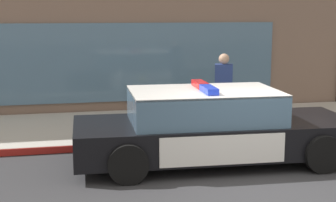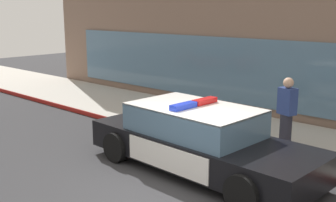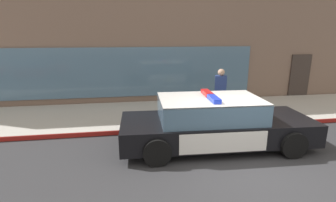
{
  "view_description": "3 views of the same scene",
  "coord_description": "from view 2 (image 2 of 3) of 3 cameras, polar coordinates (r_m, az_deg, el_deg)",
  "views": [
    {
      "loc": [
        -3.31,
        -7.35,
        2.82
      ],
      "look_at": [
        -1.33,
        2.0,
        1.09
      ],
      "focal_mm": 53.46,
      "sensor_mm": 36.0,
      "label": 1
    },
    {
      "loc": [
        4.61,
        -5.3,
        3.38
      ],
      "look_at": [
        -2.35,
        2.26,
        1.11
      ],
      "focal_mm": 44.61,
      "sensor_mm": 36.0,
      "label": 2
    },
    {
      "loc": [
        -2.92,
        -4.99,
        3.05
      ],
      "look_at": [
        -1.76,
        2.41,
        1.06
      ],
      "focal_mm": 27.31,
      "sensor_mm": 36.0,
      "label": 3
    }
  ],
  "objects": [
    {
      "name": "ground",
      "position": [
        7.79,
        1.51,
        -13.27
      ],
      "size": [
        48.0,
        48.0,
        0.0
      ],
      "primitive_type": "plane",
      "color": "#303033"
    },
    {
      "name": "curb_red_paint",
      "position": [
        9.68,
        11.59,
        -7.79
      ],
      "size": [
        28.8,
        0.04,
        0.14
      ],
      "primitive_type": "cube",
      "color": "maroon",
      "rests_on": "ground"
    },
    {
      "name": "sidewalk",
      "position": [
        11.11,
        16.18,
        -5.39
      ],
      "size": [
        48.0,
        3.38,
        0.15
      ],
      "primitive_type": "cube",
      "color": "#B2ADA3",
      "rests_on": "ground"
    },
    {
      "name": "fire_hydrant",
      "position": [
        10.67,
        6.3,
        -3.29
      ],
      "size": [
        0.34,
        0.39,
        0.73
      ],
      "color": "silver",
      "rests_on": "sidewalk"
    },
    {
      "name": "police_cruiser",
      "position": [
        8.9,
        4.25,
        -5.26
      ],
      "size": [
        5.26,
        2.25,
        1.49
      ],
      "rotation": [
        0.0,
        0.0,
        -0.04
      ],
      "color": "black",
      "rests_on": "ground"
    },
    {
      "name": "pedestrian_on_sidewalk",
      "position": [
        10.05,
        15.89,
        -1.67
      ],
      "size": [
        0.46,
        0.37,
        1.71
      ],
      "rotation": [
        0.0,
        0.0,
        1.26
      ],
      "color": "#23232D",
      "rests_on": "sidewalk"
    }
  ]
}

